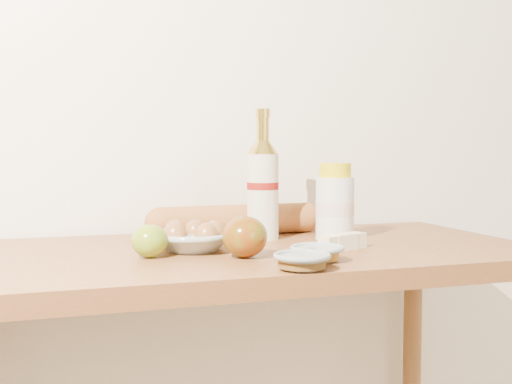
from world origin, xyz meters
TOP-DOWN VIEW (x-y plane):
  - back_wall at (0.00, 1.51)m, footprint 3.50×0.02m
  - table at (0.00, 1.18)m, footprint 1.20×0.60m
  - bourbon_bottle at (0.06, 1.29)m, footprint 0.10×0.10m
  - cream_bottle at (0.22, 1.24)m, footprint 0.09×0.09m
  - egg_bowl at (-0.13, 1.18)m, footprint 0.23×0.23m
  - baguette at (0.02, 1.38)m, footprint 0.44×0.08m
  - apple_yellowgreen at (-0.22, 1.13)m, footprint 0.08×0.08m
  - apple_redgreen_front at (-0.05, 1.07)m, footprint 0.12×0.12m
  - sugar_bowl at (0.01, 0.92)m, footprint 0.13×0.13m
  - syrup_bowl at (0.07, 0.99)m, footprint 0.12×0.12m
  - butter_stick at (0.17, 1.10)m, footprint 0.12×0.07m

SIDE VIEW (x-z plane):
  - table at x=0.00m, z-range 0.33..1.23m
  - sugar_bowl at x=0.01m, z-range 0.90..0.93m
  - syrup_bowl at x=0.07m, z-range 0.90..0.93m
  - butter_stick at x=0.17m, z-range 0.90..0.93m
  - egg_bowl at x=-0.13m, z-range 0.89..0.96m
  - apple_yellowgreen at x=-0.22m, z-range 0.90..0.96m
  - baguette at x=0.02m, z-range 0.90..0.97m
  - apple_redgreen_front at x=-0.05m, z-range 0.90..0.98m
  - cream_bottle at x=0.22m, z-range 0.89..1.07m
  - bourbon_bottle at x=0.06m, z-range 0.87..1.17m
  - back_wall at x=0.00m, z-range 0.00..2.60m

